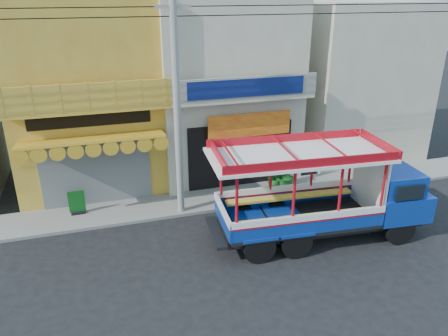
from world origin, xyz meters
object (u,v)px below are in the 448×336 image
(potted_plant_a, at_px, (282,175))
(utility_pole, at_px, (180,85))
(potted_plant_c, at_px, (274,177))
(songthaew_truck, at_px, (336,192))
(potted_plant_b, at_px, (287,175))
(green_sign, at_px, (77,204))

(potted_plant_a, bearing_deg, utility_pole, 127.29)
(potted_plant_c, bearing_deg, potted_plant_a, 127.53)
(songthaew_truck, distance_m, potted_plant_a, 4.26)
(utility_pole, relative_size, potted_plant_b, 24.99)
(green_sign, height_order, potted_plant_c, potted_plant_c)
(utility_pole, height_order, green_sign, utility_pole)
(green_sign, relative_size, potted_plant_a, 0.92)
(potted_plant_c, bearing_deg, utility_pole, -38.02)
(utility_pole, xyz_separation_m, green_sign, (-3.99, 0.94, -4.52))
(green_sign, distance_m, potted_plant_c, 8.15)
(utility_pole, distance_m, potted_plant_c, 6.14)
(potted_plant_c, bearing_deg, songthaew_truck, 45.53)
(songthaew_truck, distance_m, green_sign, 9.63)
(utility_pole, xyz_separation_m, potted_plant_c, (4.16, 0.95, -4.42))
(songthaew_truck, relative_size, potted_plant_c, 7.70)
(green_sign, height_order, potted_plant_b, potted_plant_b)
(potted_plant_a, relative_size, potted_plant_c, 1.02)
(potted_plant_a, height_order, potted_plant_c, potted_plant_a)
(potted_plant_b, bearing_deg, potted_plant_c, 40.71)
(songthaew_truck, height_order, potted_plant_c, songthaew_truck)
(green_sign, relative_size, potted_plant_b, 0.84)
(potted_plant_a, height_order, potted_plant_b, potted_plant_b)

